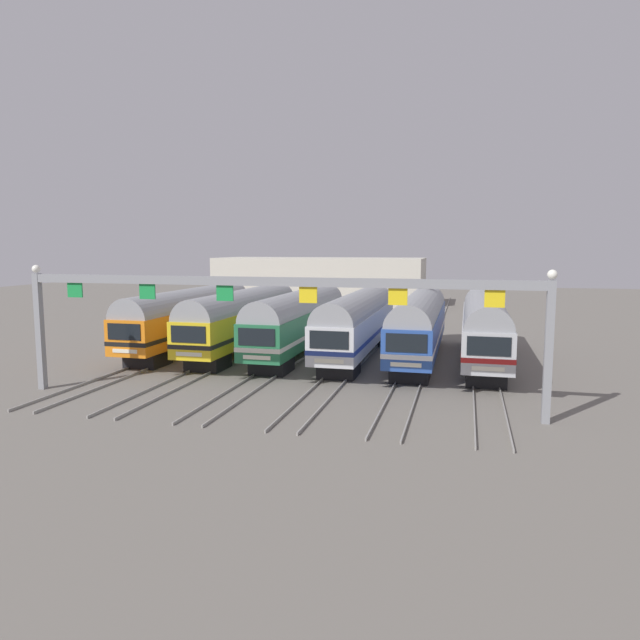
# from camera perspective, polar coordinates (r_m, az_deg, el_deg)

# --- Properties ---
(ground_plane) EXTENTS (160.00, 160.00, 0.00)m
(ground_plane) POSITION_cam_1_polar(r_m,az_deg,el_deg) (42.85, 0.78, -3.55)
(ground_plane) COLOR slate
(track_bed) EXTENTS (23.38, 70.00, 0.15)m
(track_bed) POSITION_cam_1_polar(r_m,az_deg,el_deg) (59.30, 4.56, -0.50)
(track_bed) COLOR gray
(track_bed) RESTS_ON ground
(commuter_train_orange) EXTENTS (2.88, 18.06, 4.77)m
(commuter_train_orange) POSITION_cam_1_polar(r_m,az_deg,el_deg) (46.16, -12.55, 0.43)
(commuter_train_orange) COLOR orange
(commuter_train_orange) RESTS_ON ground
(commuter_train_yellow) EXTENTS (2.88, 18.06, 4.77)m
(commuter_train_yellow) POSITION_cam_1_polar(r_m,az_deg,el_deg) (44.38, -7.49, 0.28)
(commuter_train_yellow) COLOR gold
(commuter_train_yellow) RESTS_ON ground
(commuter_train_green) EXTENTS (2.88, 18.06, 4.77)m
(commuter_train_green) POSITION_cam_1_polar(r_m,az_deg,el_deg) (42.97, -2.06, 0.11)
(commuter_train_green) COLOR #236B42
(commuter_train_green) RESTS_ON ground
(commuter_train_silver) EXTENTS (2.88, 18.06, 4.77)m
(commuter_train_silver) POSITION_cam_1_polar(r_m,az_deg,el_deg) (41.98, 3.69, -0.07)
(commuter_train_silver) COLOR silver
(commuter_train_silver) RESTS_ON ground
(commuter_train_blue) EXTENTS (2.88, 18.06, 5.05)m
(commuter_train_blue) POSITION_cam_1_polar(r_m,az_deg,el_deg) (41.43, 9.65, -0.25)
(commuter_train_blue) COLOR #284C9E
(commuter_train_blue) RESTS_ON ground
(commuter_train_stainless) EXTENTS (2.88, 18.06, 4.77)m
(commuter_train_stainless) POSITION_cam_1_polar(r_m,az_deg,el_deg) (41.33, 15.71, -0.44)
(commuter_train_stainless) COLOR #B2B5BA
(commuter_train_stainless) RESTS_ON ground
(catenary_gantry) EXTENTS (27.12, 0.44, 6.97)m
(catenary_gantry) POSITION_cam_1_polar(r_m,az_deg,el_deg) (29.24, -5.30, 2.06)
(catenary_gantry) COLOR gray
(catenary_gantry) RESTS_ON ground
(maintenance_building) EXTENTS (28.90, 10.00, 6.38)m
(maintenance_building) POSITION_cam_1_polar(r_m,az_deg,el_deg) (82.67, -0.01, 3.87)
(maintenance_building) COLOR beige
(maintenance_building) RESTS_ON ground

